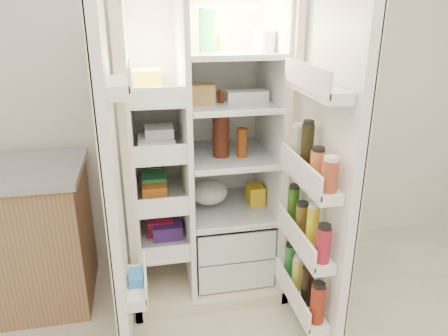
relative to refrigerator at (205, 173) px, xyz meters
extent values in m
cube|color=white|center=(0.05, 0.35, 0.60)|extent=(4.00, 0.02, 2.70)
cube|color=beige|center=(-0.02, 0.28, 0.15)|extent=(0.92, 0.04, 1.80)
cube|color=beige|center=(-0.46, -0.05, 0.15)|extent=(0.04, 0.70, 1.80)
cube|color=beige|center=(0.42, -0.05, 0.15)|extent=(0.04, 0.70, 1.80)
cube|color=beige|center=(-0.02, -0.05, -0.71)|extent=(0.92, 0.70, 0.08)
cube|color=white|center=(-0.02, 0.25, 0.17)|extent=(0.84, 0.02, 1.68)
cube|color=white|center=(-0.43, -0.05, 0.17)|extent=(0.02, 0.62, 1.68)
cube|color=white|center=(0.39, -0.05, 0.17)|extent=(0.02, 0.62, 1.68)
cube|color=white|center=(-0.13, -0.05, 0.17)|extent=(0.03, 0.62, 1.68)
cube|color=silver|center=(0.14, -0.07, -0.56)|extent=(0.47, 0.52, 0.19)
cube|color=silver|center=(0.14, -0.07, -0.36)|extent=(0.47, 0.52, 0.19)
cube|color=#FFD18C|center=(0.14, 0.00, 0.97)|extent=(0.30, 0.30, 0.02)
cube|color=white|center=(-0.28, -0.05, -0.40)|extent=(0.28, 0.58, 0.02)
cube|color=white|center=(-0.28, -0.05, -0.10)|extent=(0.28, 0.58, 0.02)
cube|color=white|center=(-0.28, -0.05, 0.20)|extent=(0.28, 0.58, 0.02)
cube|color=white|center=(-0.28, -0.05, 0.50)|extent=(0.28, 0.58, 0.02)
cube|color=silver|center=(0.14, -0.05, -0.23)|extent=(0.49, 0.58, 0.01)
cube|color=silver|center=(0.14, -0.05, 0.13)|extent=(0.49, 0.58, 0.01)
cube|color=silver|center=(0.14, -0.05, 0.45)|extent=(0.49, 0.58, 0.02)
cube|color=silver|center=(0.14, -0.05, 0.73)|extent=(0.49, 0.58, 0.02)
cube|color=#E82053|center=(-0.28, -0.05, -0.34)|extent=(0.16, 0.20, 0.10)
cube|color=#279054|center=(-0.28, -0.05, -0.03)|extent=(0.14, 0.18, 0.12)
cube|color=white|center=(-0.28, -0.05, 0.25)|extent=(0.20, 0.22, 0.07)
cube|color=yellow|center=(-0.28, -0.05, 0.58)|extent=(0.15, 0.16, 0.14)
cube|color=#6435A0|center=(-0.28, -0.05, -0.34)|extent=(0.18, 0.20, 0.09)
cube|color=#BC6321|center=(-0.28, -0.05, -0.04)|extent=(0.14, 0.18, 0.10)
cube|color=white|center=(-0.28, -0.05, 0.27)|extent=(0.16, 0.16, 0.12)
sphere|color=orange|center=(0.01, -0.15, -0.62)|extent=(0.07, 0.07, 0.07)
sphere|color=orange|center=(0.10, -0.11, -0.62)|extent=(0.07, 0.07, 0.07)
sphere|color=orange|center=(0.20, -0.15, -0.62)|extent=(0.07, 0.07, 0.07)
sphere|color=orange|center=(0.06, -0.01, -0.62)|extent=(0.07, 0.07, 0.07)
sphere|color=orange|center=(0.16, -0.03, -0.62)|extent=(0.07, 0.07, 0.07)
sphere|color=orange|center=(0.26, -0.07, -0.62)|extent=(0.07, 0.07, 0.07)
ellipsoid|color=#346C24|center=(0.14, -0.05, -0.35)|extent=(0.26, 0.24, 0.11)
cylinder|color=#44190E|center=(0.09, -0.10, 0.29)|extent=(0.10, 0.10, 0.30)
cylinder|color=#7E350E|center=(0.20, -0.14, 0.23)|extent=(0.06, 0.06, 0.17)
cube|color=#268D3F|center=(0.02, -0.08, 0.86)|extent=(0.08, 0.08, 0.23)
cylinder|color=white|center=(0.32, -0.13, 0.80)|extent=(0.12, 0.12, 0.11)
cylinder|color=olive|center=(0.11, -0.02, 0.79)|extent=(0.07, 0.07, 0.09)
cube|color=white|center=(0.24, -0.08, 0.49)|extent=(0.24, 0.10, 0.06)
cube|color=#B28A47|center=(-0.05, -0.10, 0.52)|extent=(0.18, 0.10, 0.11)
ellipsoid|color=silver|center=(0.02, -0.04, -0.14)|extent=(0.23, 0.21, 0.15)
cube|color=yellow|center=(0.32, -0.04, -0.16)|extent=(0.10, 0.12, 0.12)
cube|color=white|center=(-0.52, -0.60, 0.15)|extent=(0.05, 0.40, 1.72)
cube|color=beige|center=(-0.54, -0.60, 0.15)|extent=(0.01, 0.40, 1.72)
cube|color=white|center=(-0.45, -0.60, -0.35)|extent=(0.09, 0.32, 0.06)
cube|color=white|center=(-0.45, -0.60, 0.65)|extent=(0.09, 0.32, 0.06)
cube|color=#338CCC|center=(-0.45, -0.60, -0.32)|extent=(0.07, 0.12, 0.10)
cube|color=white|center=(0.48, -0.69, 0.15)|extent=(0.05, 0.58, 1.72)
cube|color=beige|center=(0.51, -0.69, 0.15)|extent=(0.01, 0.58, 1.72)
cube|color=white|center=(0.40, -0.69, -0.49)|extent=(0.11, 0.50, 0.05)
cube|color=white|center=(0.40, -0.69, -0.15)|extent=(0.11, 0.50, 0.05)
cube|color=white|center=(0.40, -0.69, 0.20)|extent=(0.11, 0.50, 0.05)
cube|color=white|center=(0.40, -0.69, 0.63)|extent=(0.11, 0.50, 0.05)
cylinder|color=maroon|center=(0.40, -0.89, -0.36)|extent=(0.07, 0.07, 0.20)
cylinder|color=black|center=(0.40, -0.76, -0.35)|extent=(0.06, 0.06, 0.22)
cylinder|color=gold|center=(0.40, -0.63, -0.37)|extent=(0.06, 0.06, 0.18)
cylinder|color=#297C35|center=(0.40, -0.50, -0.37)|extent=(0.06, 0.06, 0.19)
cylinder|color=maroon|center=(0.40, -0.89, -0.04)|extent=(0.07, 0.07, 0.17)
cylinder|color=gold|center=(0.40, -0.76, -0.02)|extent=(0.06, 0.06, 0.21)
cylinder|color=brown|center=(0.40, -0.63, -0.04)|extent=(0.07, 0.07, 0.16)
cylinder|color=#265513|center=(0.40, -0.50, -0.02)|extent=(0.06, 0.06, 0.20)
cylinder|color=#993D21|center=(0.40, -0.89, 0.30)|extent=(0.07, 0.07, 0.14)
cylinder|color=#C76133|center=(0.40, -0.76, 0.30)|extent=(0.07, 0.07, 0.14)
cylinder|color=black|center=(0.40, -0.63, 0.34)|extent=(0.06, 0.06, 0.23)
cylinder|color=#BCBB9B|center=(0.40, -0.50, 0.32)|extent=(0.06, 0.06, 0.18)
camera|label=1|loc=(-0.37, -2.44, 0.97)|focal=34.00mm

